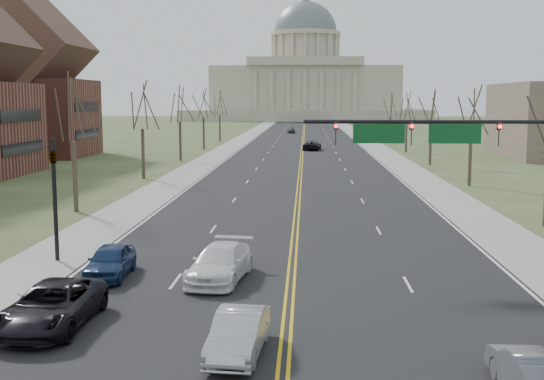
# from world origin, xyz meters

# --- Properties ---
(ground) EXTENTS (600.00, 600.00, 0.00)m
(ground) POSITION_xyz_m (0.00, 0.00, 0.00)
(ground) COLOR #414C26
(ground) RESTS_ON ground
(road) EXTENTS (20.00, 380.00, 0.01)m
(road) POSITION_xyz_m (0.00, 110.00, 0.01)
(road) COLOR black
(road) RESTS_ON ground
(cross_road) EXTENTS (120.00, 14.00, 0.01)m
(cross_road) POSITION_xyz_m (0.00, 6.00, 0.01)
(cross_road) COLOR black
(cross_road) RESTS_ON ground
(sidewalk_left) EXTENTS (4.00, 380.00, 0.03)m
(sidewalk_left) POSITION_xyz_m (-12.00, 110.00, 0.01)
(sidewalk_left) COLOR gray
(sidewalk_left) RESTS_ON ground
(sidewalk_right) EXTENTS (4.00, 380.00, 0.03)m
(sidewalk_right) POSITION_xyz_m (12.00, 110.00, 0.01)
(sidewalk_right) COLOR gray
(sidewalk_right) RESTS_ON ground
(center_line) EXTENTS (0.42, 380.00, 0.01)m
(center_line) POSITION_xyz_m (0.00, 110.00, 0.01)
(center_line) COLOR gold
(center_line) RESTS_ON road
(edge_line_left) EXTENTS (0.15, 380.00, 0.01)m
(edge_line_left) POSITION_xyz_m (-9.80, 110.00, 0.01)
(edge_line_left) COLOR silver
(edge_line_left) RESTS_ON road
(edge_line_right) EXTENTS (0.15, 380.00, 0.01)m
(edge_line_right) POSITION_xyz_m (9.80, 110.00, 0.01)
(edge_line_right) COLOR silver
(edge_line_right) RESTS_ON road
(capitol) EXTENTS (90.00, 60.00, 50.00)m
(capitol) POSITION_xyz_m (0.00, 249.91, 14.20)
(capitol) COLOR #C0B2A0
(capitol) RESTS_ON ground
(signal_mast) EXTENTS (12.12, 0.44, 7.20)m
(signal_mast) POSITION_xyz_m (7.45, 13.50, 5.76)
(signal_mast) COLOR black
(signal_mast) RESTS_ON ground
(signal_left) EXTENTS (0.32, 0.36, 6.00)m
(signal_left) POSITION_xyz_m (-11.50, 13.50, 3.71)
(signal_left) COLOR black
(signal_left) RESTS_ON ground
(tree_l_0) EXTENTS (3.96, 3.96, 9.00)m
(tree_l_0) POSITION_xyz_m (-15.50, 28.00, 6.94)
(tree_l_0) COLOR #3E3224
(tree_l_0) RESTS_ON ground
(tree_r_1) EXTENTS (3.74, 3.74, 8.50)m
(tree_r_1) POSITION_xyz_m (15.50, 44.00, 6.55)
(tree_r_1) COLOR #3E3224
(tree_r_1) RESTS_ON ground
(tree_l_1) EXTENTS (3.96, 3.96, 9.00)m
(tree_l_1) POSITION_xyz_m (-15.50, 48.00, 6.94)
(tree_l_1) COLOR #3E3224
(tree_l_1) RESTS_ON ground
(tree_r_2) EXTENTS (3.74, 3.74, 8.50)m
(tree_r_2) POSITION_xyz_m (15.50, 64.00, 6.55)
(tree_r_2) COLOR #3E3224
(tree_r_2) RESTS_ON ground
(tree_l_2) EXTENTS (3.96, 3.96, 9.00)m
(tree_l_2) POSITION_xyz_m (-15.50, 68.00, 6.94)
(tree_l_2) COLOR #3E3224
(tree_l_2) RESTS_ON ground
(tree_r_3) EXTENTS (3.74, 3.74, 8.50)m
(tree_r_3) POSITION_xyz_m (15.50, 84.00, 6.55)
(tree_r_3) COLOR #3E3224
(tree_r_3) RESTS_ON ground
(tree_l_3) EXTENTS (3.96, 3.96, 9.00)m
(tree_l_3) POSITION_xyz_m (-15.50, 88.00, 6.94)
(tree_l_3) COLOR #3E3224
(tree_l_3) RESTS_ON ground
(tree_r_4) EXTENTS (3.74, 3.74, 8.50)m
(tree_r_4) POSITION_xyz_m (15.50, 104.00, 6.55)
(tree_r_4) COLOR #3E3224
(tree_r_4) RESTS_ON ground
(tree_l_4) EXTENTS (3.96, 3.96, 9.00)m
(tree_l_4) POSITION_xyz_m (-15.50, 108.00, 6.94)
(tree_l_4) COLOR #3E3224
(tree_l_4) RESTS_ON ground
(bldg_left_far) EXTENTS (17.10, 14.28, 23.25)m
(bldg_left_far) POSITION_xyz_m (-38.00, 74.00, 9.54)
(bldg_left_far) COLOR brown
(bldg_left_far) RESTS_ON ground
(car_nb_outer_lead) EXTENTS (1.56, 4.20, 1.37)m
(car_nb_outer_lead) POSITION_xyz_m (6.64, -1.14, 0.70)
(car_nb_outer_lead) COLOR #56585F
(car_nb_outer_lead) RESTS_ON road
(car_sb_inner_lead) EXTENTS (1.76, 4.22, 1.36)m
(car_sb_inner_lead) POSITION_xyz_m (-1.42, 1.61, 0.69)
(car_sb_inner_lead) COLOR #AEB0B7
(car_sb_inner_lead) RESTS_ON road
(car_sb_outer_lead) EXTENTS (2.63, 5.51, 1.52)m
(car_sb_outer_lead) POSITION_xyz_m (-8.11, 3.88, 0.77)
(car_sb_outer_lead) COLOR black
(car_sb_outer_lead) RESTS_ON road
(car_sb_inner_second) EXTENTS (2.83, 5.49, 1.52)m
(car_sb_inner_second) POSITION_xyz_m (-3.08, 10.27, 0.77)
(car_sb_inner_second) COLOR white
(car_sb_inner_second) RESTS_ON road
(car_sb_outer_second) EXTENTS (1.83, 4.27, 1.44)m
(car_sb_outer_second) POSITION_xyz_m (-8.02, 10.59, 0.73)
(car_sb_outer_second) COLOR navy
(car_sb_outer_second) RESTS_ON road
(car_far_nb) EXTENTS (3.09, 5.47, 1.44)m
(car_far_nb) POSITION_xyz_m (1.52, 87.30, 0.73)
(car_far_nb) COLOR black
(car_far_nb) RESTS_ON road
(car_far_sb) EXTENTS (1.99, 4.49, 1.50)m
(car_far_sb) POSITION_xyz_m (-2.92, 140.38, 0.76)
(car_far_sb) COLOR #52555A
(car_far_sb) RESTS_ON road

